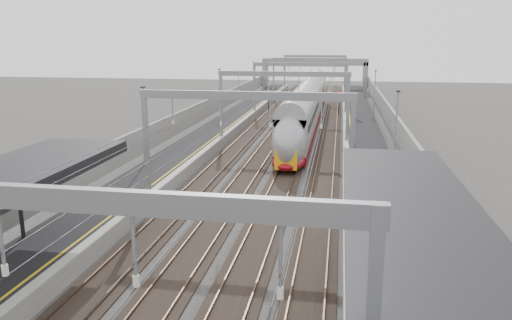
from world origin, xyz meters
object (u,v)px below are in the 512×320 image
(overbridge, at_px, (315,66))
(bench, at_px, (425,289))
(signal_green, at_px, (269,95))
(train, at_px, (307,110))

(overbridge, relative_size, bench, 13.36)
(overbridge, bearing_deg, signal_green, -99.31)
(bench, xyz_separation_m, signal_green, (-14.11, 57.43, 0.92))
(bench, distance_m, signal_green, 59.15)
(bench, bearing_deg, train, 99.54)
(train, relative_size, bench, 31.28)
(bench, height_order, signal_green, signal_green)
(bench, relative_size, signal_green, 0.47)
(overbridge, distance_m, bench, 89.66)
(train, bearing_deg, bench, -80.46)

